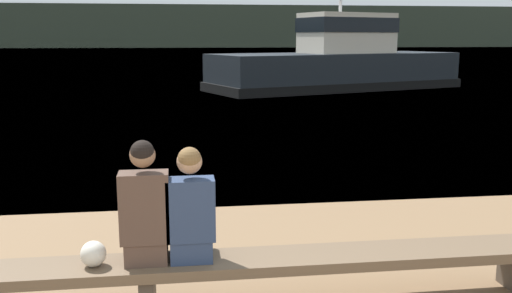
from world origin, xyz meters
TOP-DOWN VIEW (x-y plane):
  - water_surface at (0.00, 125.41)m, footprint 240.00×240.00m
  - far_shoreline at (0.00, 127.47)m, footprint 600.00×12.00m
  - bench_main at (-0.52, 2.52)m, footprint 7.08×0.48m
  - person_left at (-0.52, 2.52)m, footprint 0.39×0.42m
  - person_right at (-0.15, 2.53)m, footprint 0.39×0.42m
  - shopping_bag at (-0.93, 2.49)m, footprint 0.20×0.20m
  - tugboat_red at (6.71, 22.42)m, footprint 11.80×7.29m

SIDE VIEW (x-z plane):
  - water_surface at x=0.00m, z-range 0.00..0.00m
  - bench_main at x=-0.52m, z-range 0.14..0.58m
  - shopping_bag at x=-0.93m, z-range 0.44..0.65m
  - person_right at x=-0.15m, z-range 0.37..1.32m
  - person_left at x=-0.52m, z-range 0.37..1.38m
  - tugboat_red at x=6.71m, z-range -2.17..4.23m
  - far_shoreline at x=0.00m, z-range 0.00..8.99m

